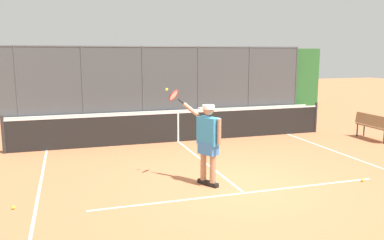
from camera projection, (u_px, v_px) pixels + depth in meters
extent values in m
plane|color=#B76B42|center=(234.00, 185.00, 8.46)|extent=(60.00, 60.00, 0.00)
cube|color=white|center=(244.00, 193.00, 7.98)|extent=(6.15, 0.05, 0.01)
cube|color=white|center=(36.00, 207.00, 7.24)|extent=(0.05, 9.01, 0.01)
cube|color=white|center=(204.00, 161.00, 10.31)|extent=(0.05, 4.95, 0.01)
cylinder|color=#474C51|center=(296.00, 77.00, 20.36)|extent=(0.07, 0.07, 3.10)
cylinder|color=#474C51|center=(249.00, 78.00, 19.57)|extent=(0.07, 0.07, 3.10)
cylinder|color=#474C51|center=(198.00, 79.00, 18.79)|extent=(0.07, 0.07, 3.10)
cylinder|color=#474C51|center=(143.00, 81.00, 18.00)|extent=(0.07, 0.07, 3.10)
cylinder|color=#474C51|center=(82.00, 82.00, 17.21)|extent=(0.07, 0.07, 3.10)
cylinder|color=#474C51|center=(16.00, 83.00, 16.43)|extent=(0.07, 0.07, 3.10)
cylinder|color=#474C51|center=(142.00, 47.00, 17.75)|extent=(15.89, 0.05, 0.05)
cube|color=#474C51|center=(143.00, 81.00, 18.00)|extent=(15.89, 0.02, 3.10)
cube|color=#2D6B33|center=(140.00, 81.00, 18.62)|extent=(18.89, 0.90, 3.01)
cube|color=silver|center=(144.00, 113.00, 18.08)|extent=(16.89, 0.18, 0.15)
cylinder|color=#2D2D2D|center=(316.00, 117.00, 14.05)|extent=(0.09, 0.09, 1.07)
cylinder|color=#2D2D2D|center=(3.00, 135.00, 11.05)|extent=(0.09, 0.09, 1.07)
cube|color=black|center=(178.00, 127.00, 12.57)|extent=(10.04, 0.02, 0.91)
cube|color=white|center=(178.00, 113.00, 12.49)|extent=(10.04, 0.04, 0.05)
cube|color=white|center=(178.00, 127.00, 12.57)|extent=(0.05, 0.04, 0.91)
cube|color=black|center=(213.00, 185.00, 8.37)|extent=(0.22, 0.28, 0.09)
cylinder|color=#A87A5B|center=(213.00, 164.00, 8.29)|extent=(0.13, 0.13, 0.80)
cube|color=black|center=(203.00, 182.00, 8.56)|extent=(0.22, 0.28, 0.09)
cylinder|color=#A87A5B|center=(203.00, 162.00, 8.48)|extent=(0.13, 0.13, 0.80)
cube|color=#3D7AC6|center=(208.00, 148.00, 8.33)|extent=(0.39, 0.47, 0.26)
cube|color=#338CC6|center=(208.00, 131.00, 8.27)|extent=(0.41, 0.54, 0.58)
cylinder|color=#A87A5B|center=(219.00, 132.00, 8.06)|extent=(0.08, 0.08, 0.53)
cylinder|color=#A87A5B|center=(191.00, 110.00, 8.50)|extent=(0.33, 0.34, 0.30)
sphere|color=#A87A5B|center=(208.00, 110.00, 8.20)|extent=(0.22, 0.22, 0.22)
cylinder|color=white|center=(208.00, 107.00, 8.19)|extent=(0.34, 0.34, 0.08)
cube|color=white|center=(204.00, 108.00, 8.28)|extent=(0.26, 0.26, 0.02)
cylinder|color=black|center=(181.00, 101.00, 8.59)|extent=(0.14, 0.14, 0.13)
torus|color=red|center=(174.00, 95.00, 8.65)|extent=(0.34, 0.34, 0.26)
cylinder|color=silver|center=(174.00, 95.00, 8.65)|extent=(0.28, 0.27, 0.21)
sphere|color=#C1D138|center=(167.00, 90.00, 8.72)|extent=(0.07, 0.07, 0.07)
sphere|color=#CCDB33|center=(13.00, 208.00, 7.15)|extent=(0.07, 0.07, 0.07)
sphere|color=#D6E042|center=(363.00, 180.00, 8.70)|extent=(0.07, 0.07, 0.07)
cube|color=#93704C|center=(374.00, 126.00, 12.85)|extent=(0.38, 1.30, 0.05)
cube|color=#93704C|center=(370.00, 120.00, 12.76)|extent=(0.09, 1.30, 0.36)
cylinder|color=#333338|center=(364.00, 129.00, 13.49)|extent=(0.04, 0.04, 0.44)
cylinder|color=#333338|center=(384.00, 137.00, 12.28)|extent=(0.04, 0.04, 0.44)
cylinder|color=#333338|center=(357.00, 130.00, 13.41)|extent=(0.04, 0.04, 0.44)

